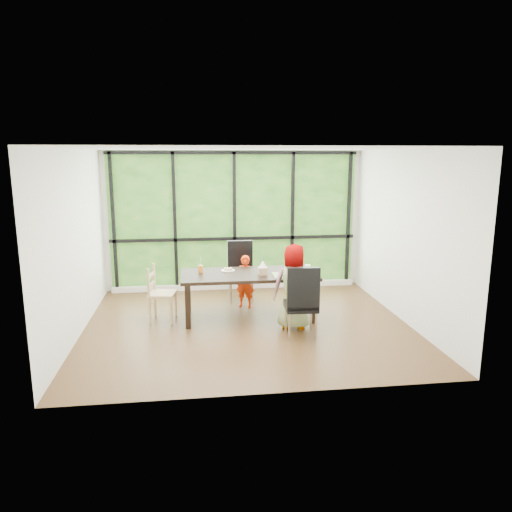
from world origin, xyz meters
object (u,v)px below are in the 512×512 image
chair_window_leather (241,272)px  chair_interior_leather (301,301)px  tissue_box (263,271)px  plate_near (290,275)px  child_older (295,287)px  orange_cup (201,269)px  child_toddler (245,282)px  plate_far (228,270)px  dining_table (249,296)px  chair_end_beech (162,294)px  white_mug (308,268)px  green_cup (307,272)px

chair_window_leather → chair_interior_leather: size_ratio=1.00×
tissue_box → plate_near: bearing=-15.0°
child_older → orange_cup: (-1.41, 0.69, 0.16)m
chair_interior_leather → child_toddler: (-0.65, 1.49, -0.08)m
plate_far → child_toddler: bearing=49.2°
dining_table → chair_end_beech: chair_end_beech is taller
orange_cup → tissue_box: same height
plate_far → plate_near: size_ratio=1.11×
child_toddler → white_mug: size_ratio=10.18×
dining_table → child_older: bearing=-40.1°
tissue_box → dining_table: bearing=148.3°
child_older → plate_far: bearing=-27.0°
plate_near → tissue_box: 0.44m
chair_interior_leather → child_toddler: size_ratio=1.18×
child_older → green_cup: bearing=-122.2°
chair_window_leather → chair_interior_leather: (0.69, -1.88, 0.00)m
chair_interior_leather → white_mug: bearing=-104.9°
white_mug → plate_near: bearing=-138.4°
dining_table → tissue_box: 0.50m
child_older → white_mug: 0.71m
chair_interior_leather → plate_near: chair_interior_leather is taller
orange_cup → tissue_box: (0.97, -0.27, 0.00)m
green_cup → chair_window_leather: bearing=126.8°
dining_table → chair_end_beech: (-1.38, 0.03, 0.08)m
plate_near → white_mug: 0.47m
child_toddler → white_mug: (0.98, -0.51, 0.34)m
chair_window_leather → white_mug: chair_window_leather is taller
tissue_box → chair_end_beech: bearing=174.3°
dining_table → chair_end_beech: bearing=178.6°
child_toddler → plate_near: (0.63, -0.82, 0.30)m
child_older → child_toddler: bearing=-49.5°
chair_interior_leather → orange_cup: 1.79m
plate_far → white_mug: size_ratio=2.51×
green_cup → chair_interior_leather: bearing=-110.4°
chair_interior_leather → tissue_box: size_ratio=7.74×
chair_end_beech → child_older: 2.11m
chair_end_beech → dining_table: bearing=-81.8°
chair_window_leather → plate_far: size_ratio=4.76×
child_older → white_mug: size_ratio=14.46×
child_older → plate_near: child_older is taller
plate_far → tissue_box: bearing=-32.1°
child_older → orange_cup: size_ratio=10.96×
chair_interior_leather → plate_near: 0.71m
dining_table → chair_interior_leather: (0.65, -0.91, 0.17)m
child_older → chair_interior_leather: bearing=102.4°
plate_far → plate_near: plate_far is taller
plate_near → green_cup: (0.26, -0.03, 0.05)m
child_older → green_cup: (0.25, 0.27, 0.15)m
dining_table → plate_near: (0.63, -0.24, 0.38)m
chair_window_leather → chair_end_beech: 1.64m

